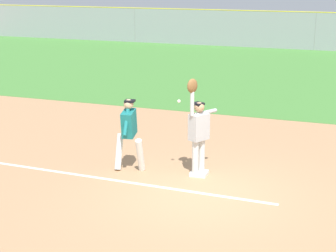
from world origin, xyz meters
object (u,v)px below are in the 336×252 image
baseball (179,101)px  parked_car_blue (257,30)px  first_base (199,173)px  runner (129,130)px  fielder (198,128)px  parked_car_green (179,27)px

baseball → parked_car_blue: bearing=97.4°
first_base → runner: bearing=-170.8°
first_base → fielder: 1.08m
runner → parked_car_green: 28.01m
parked_car_green → first_base: bearing=-69.2°
runner → baseball: bearing=-1.5°
fielder → baseball: size_ratio=30.81×
first_base → fielder: size_ratio=0.17×
first_base → baseball: baseball is taller
baseball → parked_car_blue: (-3.48, 26.88, -1.06)m
fielder → parked_car_green: bearing=-41.4°
fielder → baseball: (-0.43, -0.11, 0.62)m
fielder → parked_car_green: fielder is taller
parked_car_green → parked_car_blue: size_ratio=0.98×
first_base → runner: 1.90m
fielder → runner: fielder is taller
baseball → runner: bearing=-173.7°
first_base → parked_car_green: parked_car_green is taller
runner → baseball: baseball is taller
first_base → baseball: size_ratio=5.14×
fielder → parked_car_blue: fielder is taller
parked_car_blue → fielder: bearing=-78.4°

